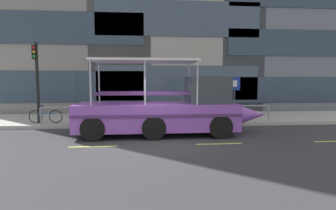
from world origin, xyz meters
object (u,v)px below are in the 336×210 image
Objects in this scene: parking_sign at (235,91)px; duck_tour_boat at (168,110)px; leaned_bicycle at (46,116)px; traffic_light_pole at (37,74)px; pedestrian_near_bow at (223,101)px.

parking_sign is 4.97m from duck_tour_boat.
leaned_bicycle is 6.90m from duck_tour_boat.
duck_tour_boat is (6.75, -2.82, -1.67)m from traffic_light_pole.
pedestrian_near_bow is at bearing 41.08° from duck_tour_boat.
parking_sign is 0.28× the size of duck_tour_boat.
traffic_light_pole is at bearing 161.87° from leaned_bicycle.
traffic_light_pole is at bearing 157.28° from duck_tour_boat.
traffic_light_pole is 10.82m from parking_sign.
duck_tour_boat is 4.58m from pedestrian_near_bow.
duck_tour_boat reaches higher than leaned_bicycle.
pedestrian_near_bow is at bearing 160.10° from parking_sign.
leaned_bicycle is 0.20× the size of duck_tour_boat.
pedestrian_near_bow is (10.20, 0.19, -1.52)m from traffic_light_pole.
traffic_light_pole reaches higher than duck_tour_boat.
leaned_bicycle is at bearing -178.11° from pedestrian_near_bow.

